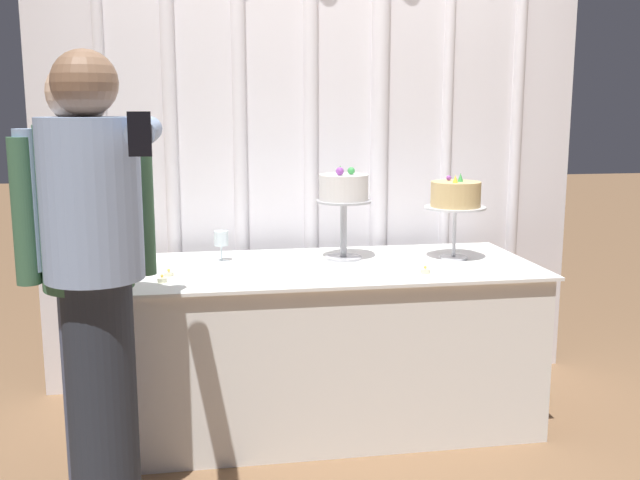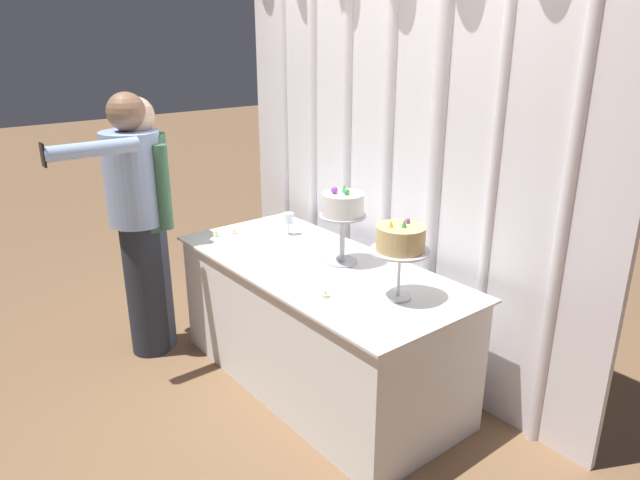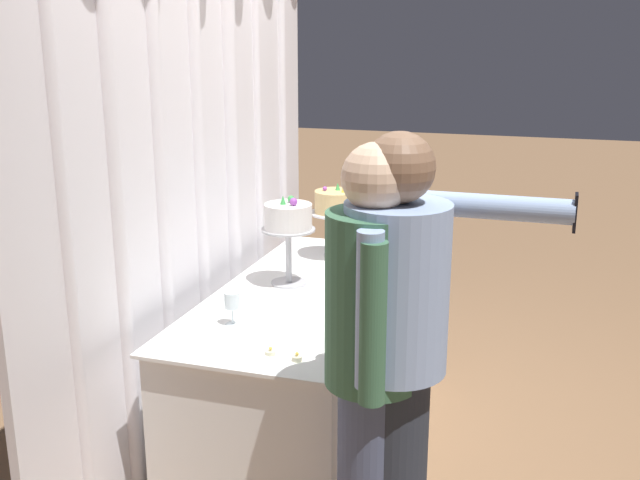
{
  "view_description": "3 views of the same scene",
  "coord_description": "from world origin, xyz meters",
  "px_view_note": "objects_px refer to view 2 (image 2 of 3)",
  "views": [
    {
      "loc": [
        -0.63,
        -3.18,
        1.5
      ],
      "look_at": [
        -0.06,
        0.18,
        0.88
      ],
      "focal_mm": 41.1,
      "sensor_mm": 36.0,
      "label": 1
    },
    {
      "loc": [
        2.41,
        -1.8,
        2.03
      ],
      "look_at": [
        -0.08,
        0.18,
        0.88
      ],
      "focal_mm": 32.69,
      "sensor_mm": 36.0,
      "label": 2
    },
    {
      "loc": [
        -3.28,
        -1.02,
        1.99
      ],
      "look_at": [
        -0.11,
        0.01,
        1.06
      ],
      "focal_mm": 42.24,
      "sensor_mm": 36.0,
      "label": 3
    }
  ],
  "objects_px": {
    "wine_glass": "(288,219)",
    "guest_girl_blue_dress": "(137,217)",
    "tealight_far_left": "(216,235)",
    "cake_table": "(318,324)",
    "guest_man_dark_suit": "(146,216)",
    "cake_display_nearright": "(400,241)",
    "tealight_near_left": "(234,232)",
    "cake_display_nearleft": "(343,209)",
    "tealight_near_right": "(325,295)"
  },
  "relations": [
    {
      "from": "cake_display_nearright",
      "to": "wine_glass",
      "type": "distance_m",
      "value": 1.14
    },
    {
      "from": "cake_table",
      "to": "guest_girl_blue_dress",
      "type": "distance_m",
      "value": 1.3
    },
    {
      "from": "tealight_far_left",
      "to": "tealight_near_left",
      "type": "bearing_deg",
      "value": 78.21
    },
    {
      "from": "cake_table",
      "to": "wine_glass",
      "type": "distance_m",
      "value": 0.73
    },
    {
      "from": "cake_table",
      "to": "tealight_near_right",
      "type": "relative_size",
      "value": 41.95
    },
    {
      "from": "cake_display_nearleft",
      "to": "cake_display_nearright",
      "type": "bearing_deg",
      "value": -9.24
    },
    {
      "from": "cake_table",
      "to": "tealight_near_left",
      "type": "distance_m",
      "value": 0.86
    },
    {
      "from": "cake_table",
      "to": "wine_glass",
      "type": "bearing_deg",
      "value": 162.01
    },
    {
      "from": "guest_man_dark_suit",
      "to": "tealight_far_left",
      "type": "bearing_deg",
      "value": 55.66
    },
    {
      "from": "cake_display_nearright",
      "to": "guest_man_dark_suit",
      "type": "relative_size",
      "value": 0.25
    },
    {
      "from": "cake_table",
      "to": "tealight_near_left",
      "type": "xyz_separation_m",
      "value": [
        -0.76,
        -0.1,
        0.39
      ]
    },
    {
      "from": "tealight_near_right",
      "to": "wine_glass",
      "type": "bearing_deg",
      "value": 155.24
    },
    {
      "from": "cake_display_nearright",
      "to": "tealight_far_left",
      "type": "xyz_separation_m",
      "value": [
        -1.37,
        -0.26,
        -0.29
      ]
    },
    {
      "from": "wine_glass",
      "to": "tealight_far_left",
      "type": "bearing_deg",
      "value": -124.14
    },
    {
      "from": "cake_display_nearleft",
      "to": "wine_glass",
      "type": "height_order",
      "value": "cake_display_nearleft"
    },
    {
      "from": "cake_display_nearright",
      "to": "wine_glass",
      "type": "xyz_separation_m",
      "value": [
        -1.11,
        0.13,
        -0.19
      ]
    },
    {
      "from": "cake_display_nearleft",
      "to": "wine_glass",
      "type": "xyz_separation_m",
      "value": [
        -0.58,
        0.04,
        -0.22
      ]
    },
    {
      "from": "cake_display_nearright",
      "to": "cake_display_nearleft",
      "type": "bearing_deg",
      "value": 170.76
    },
    {
      "from": "guest_man_dark_suit",
      "to": "guest_girl_blue_dress",
      "type": "bearing_deg",
      "value": -66.41
    },
    {
      "from": "wine_glass",
      "to": "guest_girl_blue_dress",
      "type": "xyz_separation_m",
      "value": [
        -0.47,
        -0.82,
        0.06
      ]
    },
    {
      "from": "guest_man_dark_suit",
      "to": "guest_girl_blue_dress",
      "type": "distance_m",
      "value": 0.08
    },
    {
      "from": "tealight_far_left",
      "to": "guest_girl_blue_dress",
      "type": "distance_m",
      "value": 0.5
    },
    {
      "from": "tealight_near_left",
      "to": "guest_man_dark_suit",
      "type": "xyz_separation_m",
      "value": [
        -0.27,
        -0.47,
        0.14
      ]
    },
    {
      "from": "wine_glass",
      "to": "tealight_near_right",
      "type": "relative_size",
      "value": 3.32
    },
    {
      "from": "guest_girl_blue_dress",
      "to": "cake_display_nearright",
      "type": "bearing_deg",
      "value": 23.38
    },
    {
      "from": "tealight_far_left",
      "to": "cake_display_nearleft",
      "type": "bearing_deg",
      "value": 22.08
    },
    {
      "from": "tealight_near_right",
      "to": "cake_display_nearright",
      "type": "bearing_deg",
      "value": 50.11
    },
    {
      "from": "cake_display_nearleft",
      "to": "tealight_near_right",
      "type": "height_order",
      "value": "cake_display_nearleft"
    },
    {
      "from": "wine_glass",
      "to": "tealight_near_left",
      "type": "height_order",
      "value": "wine_glass"
    },
    {
      "from": "wine_glass",
      "to": "guest_girl_blue_dress",
      "type": "relative_size",
      "value": 0.09
    },
    {
      "from": "guest_man_dark_suit",
      "to": "cake_display_nearleft",
      "type": "bearing_deg",
      "value": 32.68
    },
    {
      "from": "cake_display_nearright",
      "to": "tealight_near_left",
      "type": "height_order",
      "value": "cake_display_nearright"
    },
    {
      "from": "tealight_near_right",
      "to": "guest_man_dark_suit",
      "type": "height_order",
      "value": "guest_man_dark_suit"
    },
    {
      "from": "cake_table",
      "to": "guest_man_dark_suit",
      "type": "height_order",
      "value": "guest_man_dark_suit"
    },
    {
      "from": "cake_table",
      "to": "guest_man_dark_suit",
      "type": "relative_size",
      "value": 1.12
    },
    {
      "from": "cake_table",
      "to": "tealight_far_left",
      "type": "bearing_deg",
      "value": -164.36
    },
    {
      "from": "cake_display_nearleft",
      "to": "tealight_near_right",
      "type": "xyz_separation_m",
      "value": [
        0.3,
        -0.36,
        -0.31
      ]
    },
    {
      "from": "tealight_near_left",
      "to": "guest_man_dark_suit",
      "type": "distance_m",
      "value": 0.56
    },
    {
      "from": "cake_display_nearright",
      "to": "guest_girl_blue_dress",
      "type": "height_order",
      "value": "guest_girl_blue_dress"
    },
    {
      "from": "tealight_near_left",
      "to": "guest_girl_blue_dress",
      "type": "xyz_separation_m",
      "value": [
        -0.23,
        -0.54,
        0.15
      ]
    },
    {
      "from": "cake_display_nearright",
      "to": "tealight_far_left",
      "type": "height_order",
      "value": "cake_display_nearright"
    },
    {
      "from": "tealight_far_left",
      "to": "wine_glass",
      "type": "bearing_deg",
      "value": 55.86
    },
    {
      "from": "tealight_near_right",
      "to": "tealight_near_left",
      "type": "bearing_deg",
      "value": 173.2
    },
    {
      "from": "cake_table",
      "to": "guest_man_dark_suit",
      "type": "bearing_deg",
      "value": -150.73
    },
    {
      "from": "tealight_far_left",
      "to": "tealight_near_left",
      "type": "height_order",
      "value": "tealight_far_left"
    },
    {
      "from": "cake_table",
      "to": "cake_display_nearleft",
      "type": "relative_size",
      "value": 4.12
    },
    {
      "from": "tealight_near_left",
      "to": "cake_table",
      "type": "bearing_deg",
      "value": 7.84
    },
    {
      "from": "cake_display_nearright",
      "to": "guest_man_dark_suit",
      "type": "distance_m",
      "value": 1.74
    },
    {
      "from": "tealight_far_left",
      "to": "cake_table",
      "type": "bearing_deg",
      "value": 15.64
    },
    {
      "from": "guest_girl_blue_dress",
      "to": "tealight_near_left",
      "type": "bearing_deg",
      "value": 66.6
    }
  ]
}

